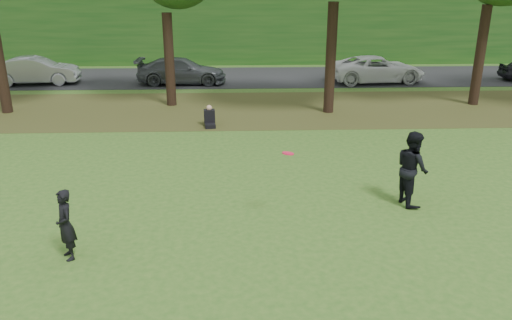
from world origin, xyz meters
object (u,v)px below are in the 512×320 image
at_px(frisbee, 288,153).
at_px(player_right, 412,168).
at_px(player_left, 65,225).
at_px(seated_person, 210,118).

bearing_deg(frisbee, player_right, 16.01).
bearing_deg(player_right, frisbee, 96.88).
bearing_deg(player_left, player_right, 74.34).
distance_m(player_right, frisbee, 3.45).
distance_m(player_right, seated_person, 9.31).
bearing_deg(seated_person, player_left, -110.23).
height_order(player_left, frisbee, frisbee).
height_order(player_right, seated_person, player_right).
bearing_deg(player_right, seated_person, 26.79).
bearing_deg(seated_person, frisbee, -81.87).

